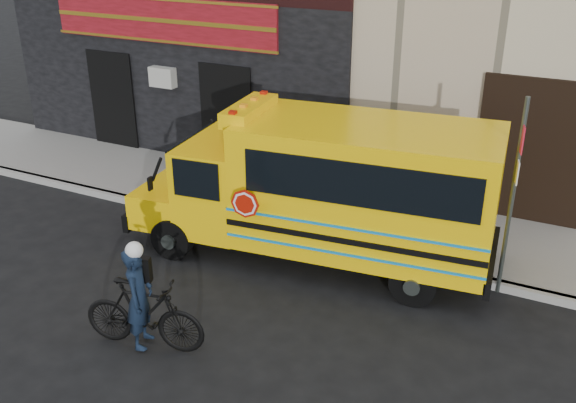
# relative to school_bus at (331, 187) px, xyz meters

# --- Properties ---
(ground) EXTENTS (120.00, 120.00, 0.00)m
(ground) POSITION_rel_school_bus_xyz_m (-0.94, -2.24, -1.51)
(ground) COLOR black
(ground) RESTS_ON ground
(curb) EXTENTS (40.00, 0.20, 0.15)m
(curb) POSITION_rel_school_bus_xyz_m (-0.94, 0.36, -1.43)
(curb) COLOR #979691
(curb) RESTS_ON ground
(sidewalk) EXTENTS (40.00, 3.00, 0.15)m
(sidewalk) POSITION_rel_school_bus_xyz_m (-0.94, 1.86, -1.43)
(sidewalk) COLOR gray
(sidewalk) RESTS_ON ground
(school_bus) EXTENTS (7.09, 2.87, 2.92)m
(school_bus) POSITION_rel_school_bus_xyz_m (0.00, 0.00, 0.00)
(school_bus) COLOR black
(school_bus) RESTS_ON ground
(sign_pole) EXTENTS (0.10, 0.30, 3.50)m
(sign_pole) POSITION_rel_school_bus_xyz_m (3.11, 0.26, 0.41)
(sign_pole) COLOR #3F4743
(sign_pole) RESTS_ON ground
(bicycle) EXTENTS (1.99, 0.94, 1.15)m
(bicycle) POSITION_rel_school_bus_xyz_m (-1.44, -3.71, -0.93)
(bicycle) COLOR black
(bicycle) RESTS_ON ground
(cyclist) EXTENTS (0.56, 0.69, 1.64)m
(cyclist) POSITION_rel_school_bus_xyz_m (-1.47, -3.73, -0.69)
(cyclist) COLOR black
(cyclist) RESTS_ON ground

